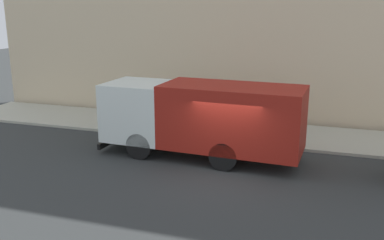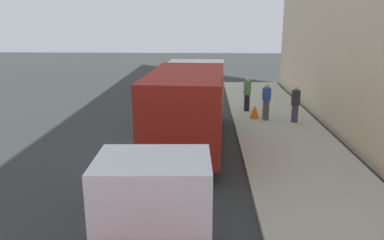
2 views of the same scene
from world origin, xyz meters
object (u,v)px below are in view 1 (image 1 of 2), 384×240
(pedestrian_standing, at_px, (118,108))
(pedestrian_third, at_px, (156,108))
(large_utility_truck, at_px, (201,116))
(pedestrian_walking, at_px, (171,104))
(traffic_cone_orange, at_px, (148,121))

(pedestrian_standing, distance_m, pedestrian_third, 1.81)
(large_utility_truck, bearing_deg, pedestrian_walking, 35.54)
(pedestrian_walking, height_order, pedestrian_third, pedestrian_third)
(pedestrian_walking, bearing_deg, pedestrian_standing, 122.75)
(large_utility_truck, height_order, traffic_cone_orange, large_utility_truck)
(pedestrian_standing, bearing_deg, large_utility_truck, -159.04)
(pedestrian_third, relative_size, traffic_cone_orange, 2.67)
(large_utility_truck, height_order, pedestrian_standing, large_utility_truck)
(pedestrian_walking, height_order, pedestrian_standing, pedestrian_standing)
(pedestrian_standing, bearing_deg, traffic_cone_orange, -122.72)
(traffic_cone_orange, bearing_deg, large_utility_truck, -129.15)
(pedestrian_walking, relative_size, traffic_cone_orange, 2.60)
(large_utility_truck, xyz_separation_m, traffic_cone_orange, (2.84, 3.49, -1.23))
(pedestrian_walking, bearing_deg, large_utility_truck, -158.16)
(pedestrian_standing, bearing_deg, pedestrian_walking, -87.47)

